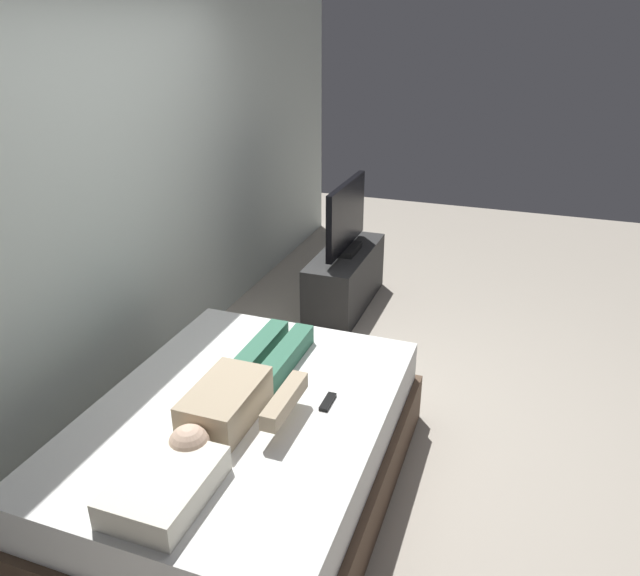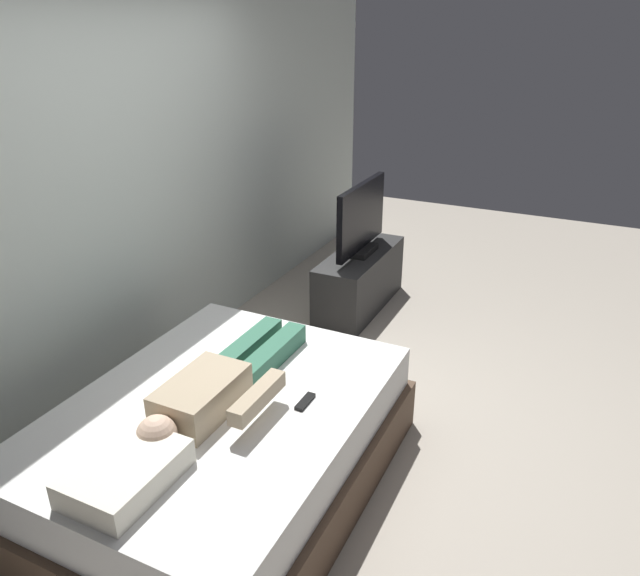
{
  "view_description": "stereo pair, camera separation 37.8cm",
  "coord_description": "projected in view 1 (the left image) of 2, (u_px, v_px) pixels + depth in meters",
  "views": [
    {
      "loc": [
        -2.95,
        -0.81,
        2.3
      ],
      "look_at": [
        0.42,
        0.4,
        0.69
      ],
      "focal_mm": 33.96,
      "sensor_mm": 36.0,
      "label": 1
    },
    {
      "loc": [
        -2.81,
        -1.16,
        2.3
      ],
      "look_at": [
        0.42,
        0.4,
        0.69
      ],
      "focal_mm": 33.96,
      "sensor_mm": 36.0,
      "label": 2
    }
  ],
  "objects": [
    {
      "name": "ground_plane",
      "position": [
        358.0,
        425.0,
        3.73
      ],
      "size": [
        10.0,
        10.0,
        0.0
      ],
      "primitive_type": "plane",
      "color": "#ADA393"
    },
    {
      "name": "back_wall",
      "position": [
        152.0,
        166.0,
        3.98
      ],
      "size": [
        6.4,
        0.1,
        2.8
      ],
      "primitive_type": "cube",
      "color": "silver",
      "rests_on": "ground"
    },
    {
      "name": "tv",
      "position": [
        346.0,
        219.0,
        4.96
      ],
      "size": [
        0.88,
        0.2,
        0.59
      ],
      "color": "black",
      "rests_on": "tv_stand"
    },
    {
      "name": "remote",
      "position": [
        328.0,
        402.0,
        3.01
      ],
      "size": [
        0.15,
        0.04,
        0.02
      ],
      "primitive_type": "cube",
      "color": "black",
      "rests_on": "bed"
    },
    {
      "name": "pillow",
      "position": [
        165.0,
        486.0,
        2.4
      ],
      "size": [
        0.48,
        0.34,
        0.12
      ],
      "primitive_type": "cube",
      "color": "silver",
      "rests_on": "bed"
    },
    {
      "name": "tv_stand",
      "position": [
        345.0,
        279.0,
        5.18
      ],
      "size": [
        1.1,
        0.4,
        0.5
      ],
      "primitive_type": "cube",
      "color": "#2D2D2D",
      "rests_on": "ground"
    },
    {
      "name": "bed",
      "position": [
        243.0,
        452.0,
        3.1
      ],
      "size": [
        1.94,
        1.48,
        0.54
      ],
      "color": "brown",
      "rests_on": "ground"
    },
    {
      "name": "person",
      "position": [
        241.0,
        390.0,
        2.97
      ],
      "size": [
        1.26,
        0.46,
        0.18
      ],
      "color": "tan",
      "rests_on": "bed"
    }
  ]
}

